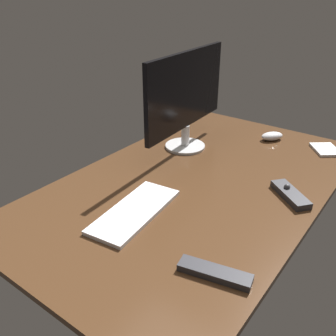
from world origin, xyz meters
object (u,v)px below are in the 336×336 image
at_px(media_remote, 290,194).
at_px(tv_remote, 215,273).
at_px(monitor, 186,96).
at_px(keyboard, 135,211).
at_px(notepad, 326,150).
at_px(computer_mouse, 272,136).

xyz_separation_m(media_remote, tv_remote, (-0.48, 0.02, -0.00)).
height_order(monitor, keyboard, monitor).
distance_m(media_remote, notepad, 0.47).
xyz_separation_m(keyboard, computer_mouse, (0.83, -0.11, 0.01)).
xyz_separation_m(keyboard, tv_remote, (-0.09, -0.34, 0.00)).
xyz_separation_m(media_remote, notepad, (0.46, 0.01, -0.01)).
xyz_separation_m(monitor, notepad, (0.33, -0.51, -0.22)).
distance_m(computer_mouse, media_remote, 0.51).
bearing_deg(computer_mouse, tv_remote, -130.15).
relative_size(monitor, media_remote, 3.31).
relative_size(monitor, keyboard, 1.64).
height_order(computer_mouse, notepad, computer_mouse).
bearing_deg(tv_remote, computer_mouse, 91.73).
bearing_deg(computer_mouse, media_remote, -114.89).
distance_m(keyboard, tv_remote, 0.36).
xyz_separation_m(monitor, computer_mouse, (0.31, -0.27, -0.21)).
relative_size(keyboard, notepad, 2.61).
distance_m(monitor, keyboard, 0.59).
bearing_deg(notepad, monitor, 123.19).
bearing_deg(tv_remote, monitor, 117.15).
bearing_deg(monitor, media_remote, -107.66).
xyz_separation_m(computer_mouse, tv_remote, (-0.92, -0.23, -0.01)).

